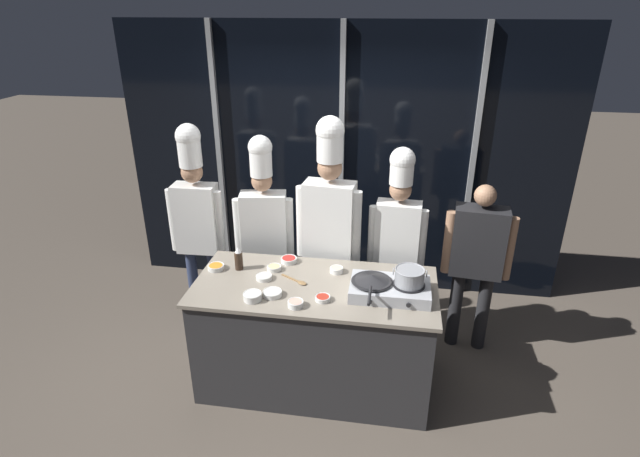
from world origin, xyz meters
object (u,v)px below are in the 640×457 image
(frying_pan, at_px, (372,279))
(prep_bowl_garlic, at_px, (272,293))
(squeeze_bottle_soy, at_px, (239,259))
(prep_bowl_chicken, at_px, (336,269))
(chef_sous, at_px, (264,223))
(serving_spoon_slotted, at_px, (299,281))
(prep_bowl_rice, at_px, (253,296))
(portable_stove, at_px, (390,289))
(prep_bowl_carrots, at_px, (216,267))
(prep_bowl_ginger, at_px, (274,268))
(stock_pot, at_px, (410,276))
(prep_bowl_bean_sprouts, at_px, (264,277))
(person_guest, at_px, (477,254))
(prep_bowl_shrimp, at_px, (296,303))
(prep_bowl_bell_pepper, at_px, (289,259))
(prep_bowl_chili_flakes, at_px, (323,298))
(chef_pastry, at_px, (397,233))
(chef_line, at_px, (329,217))
(chef_head, at_px, (196,213))

(frying_pan, bearing_deg, prep_bowl_garlic, -168.63)
(squeeze_bottle_soy, distance_m, prep_bowl_garlic, 0.50)
(prep_bowl_chicken, bearing_deg, chef_sous, 145.36)
(serving_spoon_slotted, bearing_deg, prep_bowl_rice, -133.62)
(portable_stove, height_order, prep_bowl_carrots, portable_stove)
(chef_sous, bearing_deg, serving_spoon_slotted, 113.26)
(squeeze_bottle_soy, xyz_separation_m, prep_bowl_ginger, (0.28, 0.03, -0.07))
(portable_stove, bearing_deg, stock_pot, 0.10)
(prep_bowl_rice, bearing_deg, prep_bowl_bean_sprouts, 89.06)
(prep_bowl_ginger, bearing_deg, portable_stove, -13.78)
(person_guest, bearing_deg, prep_bowl_ginger, 23.61)
(prep_bowl_shrimp, bearing_deg, prep_bowl_bean_sprouts, 133.48)
(prep_bowl_bell_pepper, bearing_deg, prep_bowl_bean_sprouts, -113.59)
(portable_stove, height_order, serving_spoon_slotted, portable_stove)
(prep_bowl_chicken, bearing_deg, prep_bowl_bean_sprouts, -160.26)
(prep_bowl_bell_pepper, height_order, prep_bowl_carrots, prep_bowl_bell_pepper)
(prep_bowl_bean_sprouts, xyz_separation_m, chef_sous, (-0.17, 0.68, 0.14))
(stock_pot, relative_size, prep_bowl_chili_flakes, 2.17)
(chef_pastry, xyz_separation_m, person_guest, (0.67, 0.04, -0.16))
(prep_bowl_bean_sprouts, height_order, serving_spoon_slotted, prep_bowl_bean_sprouts)
(frying_pan, distance_m, person_guest, 1.12)
(prep_bowl_shrimp, relative_size, serving_spoon_slotted, 0.50)
(prep_bowl_ginger, xyz_separation_m, chef_line, (0.38, 0.43, 0.28))
(chef_sous, bearing_deg, chef_head, -5.59)
(portable_stove, distance_m, prep_bowl_chicken, 0.50)
(prep_bowl_garlic, relative_size, chef_pastry, 0.08)
(prep_bowl_garlic, relative_size, chef_head, 0.07)
(squeeze_bottle_soy, distance_m, serving_spoon_slotted, 0.53)
(prep_bowl_ginger, relative_size, person_guest, 0.07)
(prep_bowl_bell_pepper, relative_size, chef_line, 0.06)
(prep_bowl_rice, xyz_separation_m, prep_bowl_bean_sprouts, (0.00, 0.29, -0.01))
(squeeze_bottle_soy, xyz_separation_m, prep_bowl_garlic, (0.35, -0.34, -0.07))
(stock_pot, relative_size, prep_bowl_chicken, 2.27)
(prep_bowl_carrots, distance_m, chef_head, 0.68)
(squeeze_bottle_soy, height_order, prep_bowl_garlic, squeeze_bottle_soy)
(portable_stove, relative_size, prep_bowl_rice, 4.30)
(frying_pan, relative_size, person_guest, 0.34)
(squeeze_bottle_soy, bearing_deg, prep_bowl_ginger, 5.61)
(prep_bowl_rice, height_order, prep_bowl_carrots, prep_bowl_rice)
(portable_stove, bearing_deg, chef_line, 129.39)
(prep_bowl_bell_pepper, xyz_separation_m, prep_bowl_ginger, (-0.09, -0.15, -0.00))
(prep_bowl_bell_pepper, distance_m, person_guest, 1.57)
(portable_stove, xyz_separation_m, chef_pastry, (0.03, 0.69, 0.12))
(prep_bowl_carrots, relative_size, person_guest, 0.09)
(serving_spoon_slotted, bearing_deg, frying_pan, -7.35)
(prep_bowl_bell_pepper, bearing_deg, chef_sous, 128.42)
(prep_bowl_chili_flakes, relative_size, prep_bowl_rice, 0.83)
(prep_bowl_ginger, distance_m, chef_sous, 0.59)
(stock_pot, distance_m, chef_pastry, 0.70)
(stock_pot, bearing_deg, serving_spoon_slotted, 175.33)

